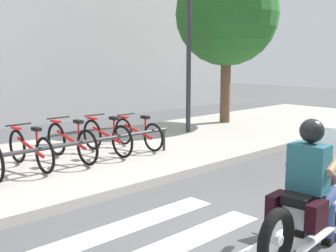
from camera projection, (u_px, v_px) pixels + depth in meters
The scene contains 13 objects.
ground_plane at pixel (265, 252), 4.59m from camera, with size 48.00×48.00×0.00m, color #4C4C4F.
sidewalk at pixel (49, 166), 7.96m from camera, with size 24.00×4.40×0.15m, color #A8A399.
crosswalk_stripe_3 at pixel (171, 247), 4.71m from camera, with size 2.80×0.40×0.01m, color white.
crosswalk_stripe_4 at pixel (126, 226), 5.28m from camera, with size 2.80×0.40×0.01m, color white.
motorcycle at pixel (313, 204), 4.74m from camera, with size 2.28×0.68×1.23m.
rider at pixel (311, 174), 4.63m from camera, with size 0.65×0.57×1.44m.
bicycle_1 at pixel (30, 149), 7.40m from camera, with size 0.48×1.66×0.76m.
bicycle_2 at pixel (71, 142), 7.96m from camera, with size 0.48×1.74×0.80m.
bicycle_3 at pixel (107, 137), 8.51m from camera, with size 0.48×1.65×0.78m.
bicycle_4 at pixel (138, 133), 9.07m from camera, with size 0.48×1.58×0.72m.
bike_rack at pixel (87, 143), 7.55m from camera, with size 3.85×0.07×0.49m.
street_lamp at pixel (189, 43), 10.75m from camera, with size 0.28×0.28×3.96m.
tree_near_rack at pixel (227, 15), 12.28m from camera, with size 2.98×2.98×4.81m.
Camera 1 is at (-3.75, -2.38, 2.09)m, focal length 45.43 mm.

